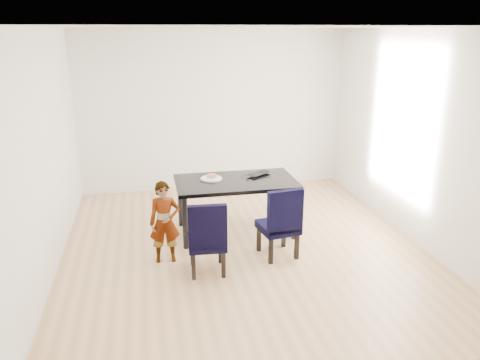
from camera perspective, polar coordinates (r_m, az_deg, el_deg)
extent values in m
cube|color=tan|center=(6.07, 0.38, -8.27)|extent=(4.50, 5.00, 0.01)
cube|color=white|center=(5.45, 0.45, 18.23)|extent=(4.50, 5.00, 0.01)
cube|color=white|center=(8.03, -3.35, 8.39)|extent=(4.50, 0.01, 2.70)
cube|color=silver|center=(3.32, 9.48, -5.89)|extent=(4.50, 0.01, 2.70)
cube|color=silver|center=(5.61, -22.79, 2.82)|extent=(0.01, 5.00, 2.70)
cube|color=silver|center=(6.45, 20.47, 4.93)|extent=(0.01, 5.00, 2.70)
cube|color=black|center=(6.37, -0.54, -3.25)|extent=(1.60, 0.90, 0.75)
cube|color=black|center=(5.35, -4.06, -6.81)|extent=(0.45, 0.47, 0.88)
cube|color=black|center=(5.72, 4.66, -4.99)|extent=(0.50, 0.52, 0.91)
imported|color=#D64412|center=(5.62, -9.17, -5.12)|extent=(0.37, 0.24, 1.00)
cylinder|color=white|center=(6.30, -3.51, 0.17)|extent=(0.35, 0.35, 0.02)
ellipsoid|color=#B06D3E|center=(6.30, -3.49, 0.53)|extent=(0.16, 0.09, 0.06)
imported|color=black|center=(6.51, 2.03, 0.85)|extent=(0.43, 0.40, 0.03)
torus|color=black|center=(6.28, 1.36, 0.09)|extent=(0.15, 0.15, 0.01)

